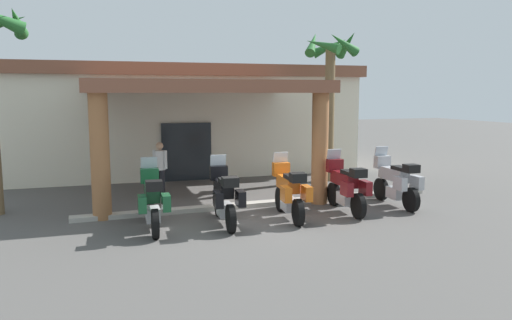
{
  "coord_description": "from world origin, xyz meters",
  "views": [
    {
      "loc": [
        -3.84,
        -11.44,
        3.17
      ],
      "look_at": [
        1.2,
        2.17,
        1.2
      ],
      "focal_mm": 34.78,
      "sensor_mm": 36.0,
      "label": 1
    }
  ],
  "objects_px": {
    "palm_tree_near_portico": "(330,74)",
    "motorcycle_silver": "(396,181)",
    "motel_building": "(174,117)",
    "motorcycle_green": "(152,200)",
    "motorcycle_maroon": "(346,186)",
    "motorcycle_orange": "(289,191)",
    "motorcycle_black": "(225,196)",
    "pedestrian": "(160,165)"
  },
  "relations": [
    {
      "from": "motel_building",
      "to": "palm_tree_near_portico",
      "type": "relative_size",
      "value": 2.7
    },
    {
      "from": "motorcycle_black",
      "to": "motorcycle_maroon",
      "type": "bearing_deg",
      "value": -82.52
    },
    {
      "from": "palm_tree_near_portico",
      "to": "motorcycle_silver",
      "type": "bearing_deg",
      "value": -92.42
    },
    {
      "from": "motorcycle_maroon",
      "to": "motorcycle_silver",
      "type": "height_order",
      "value": "same"
    },
    {
      "from": "motel_building",
      "to": "motorcycle_maroon",
      "type": "bearing_deg",
      "value": -70.28
    },
    {
      "from": "pedestrian",
      "to": "motorcycle_silver",
      "type": "bearing_deg",
      "value": -72.83
    },
    {
      "from": "motel_building",
      "to": "pedestrian",
      "type": "bearing_deg",
      "value": -102.98
    },
    {
      "from": "motorcycle_maroon",
      "to": "motorcycle_green",
      "type": "bearing_deg",
      "value": 95.15
    },
    {
      "from": "motorcycle_maroon",
      "to": "pedestrian",
      "type": "height_order",
      "value": "pedestrian"
    },
    {
      "from": "motorcycle_green",
      "to": "motorcycle_orange",
      "type": "distance_m",
      "value": 3.41
    },
    {
      "from": "motel_building",
      "to": "motorcycle_maroon",
      "type": "xyz_separation_m",
      "value": [
        2.79,
        -9.14,
        -1.47
      ]
    },
    {
      "from": "motorcycle_maroon",
      "to": "pedestrian",
      "type": "distance_m",
      "value": 5.71
    },
    {
      "from": "motorcycle_green",
      "to": "motorcycle_silver",
      "type": "bearing_deg",
      "value": -84.59
    },
    {
      "from": "motel_building",
      "to": "motorcycle_green",
      "type": "relative_size",
      "value": 6.64
    },
    {
      "from": "motorcycle_maroon",
      "to": "pedestrian",
      "type": "bearing_deg",
      "value": 54.89
    },
    {
      "from": "motorcycle_maroon",
      "to": "motorcycle_black",
      "type": "bearing_deg",
      "value": 97.3
    },
    {
      "from": "motorcycle_orange",
      "to": "pedestrian",
      "type": "relative_size",
      "value": 1.31
    },
    {
      "from": "pedestrian",
      "to": "motorcycle_orange",
      "type": "bearing_deg",
      "value": -97.86
    },
    {
      "from": "motorcycle_black",
      "to": "pedestrian",
      "type": "distance_m",
      "value": 3.94
    },
    {
      "from": "motorcycle_silver",
      "to": "pedestrian",
      "type": "relative_size",
      "value": 1.32
    },
    {
      "from": "palm_tree_near_portico",
      "to": "motorcycle_green",
      "type": "bearing_deg",
      "value": -148.07
    },
    {
      "from": "motorcycle_maroon",
      "to": "palm_tree_near_portico",
      "type": "height_order",
      "value": "palm_tree_near_portico"
    },
    {
      "from": "motorcycle_silver",
      "to": "motorcycle_maroon",
      "type": "bearing_deg",
      "value": 99.34
    },
    {
      "from": "motorcycle_maroon",
      "to": "motorcycle_silver",
      "type": "bearing_deg",
      "value": -78.91
    },
    {
      "from": "motorcycle_black",
      "to": "pedestrian",
      "type": "xyz_separation_m",
      "value": [
        -0.9,
        3.83,
        0.27
      ]
    },
    {
      "from": "motorcycle_orange",
      "to": "motel_building",
      "type": "bearing_deg",
      "value": 14.19
    },
    {
      "from": "motorcycle_orange",
      "to": "palm_tree_near_portico",
      "type": "relative_size",
      "value": 0.41
    },
    {
      "from": "motel_building",
      "to": "motorcycle_black",
      "type": "height_order",
      "value": "motel_building"
    },
    {
      "from": "motel_building",
      "to": "motorcycle_maroon",
      "type": "distance_m",
      "value": 9.67
    },
    {
      "from": "motorcycle_black",
      "to": "motel_building",
      "type": "bearing_deg",
      "value": 2.19
    },
    {
      "from": "motorcycle_black",
      "to": "motorcycle_silver",
      "type": "xyz_separation_m",
      "value": [
        5.11,
        0.24,
        0.0
      ]
    },
    {
      "from": "motorcycle_green",
      "to": "motorcycle_maroon",
      "type": "height_order",
      "value": "same"
    },
    {
      "from": "motorcycle_green",
      "to": "motorcycle_orange",
      "type": "bearing_deg",
      "value": -88.06
    },
    {
      "from": "motorcycle_black",
      "to": "motorcycle_orange",
      "type": "bearing_deg",
      "value": -84.36
    },
    {
      "from": "motorcycle_orange",
      "to": "motorcycle_black",
      "type": "bearing_deg",
      "value": 97.11
    },
    {
      "from": "motel_building",
      "to": "motorcycle_silver",
      "type": "distance_m",
      "value": 10.15
    },
    {
      "from": "motorcycle_maroon",
      "to": "pedestrian",
      "type": "xyz_separation_m",
      "value": [
        -4.31,
        3.74,
        0.27
      ]
    },
    {
      "from": "motel_building",
      "to": "palm_tree_near_portico",
      "type": "distance_m",
      "value": 6.85
    },
    {
      "from": "motorcycle_black",
      "to": "motorcycle_silver",
      "type": "bearing_deg",
      "value": -81.25
    },
    {
      "from": "motorcycle_orange",
      "to": "motorcycle_maroon",
      "type": "bearing_deg",
      "value": -79.22
    },
    {
      "from": "motorcycle_black",
      "to": "palm_tree_near_portico",
      "type": "xyz_separation_m",
      "value": [
        5.29,
        4.51,
        3.13
      ]
    },
    {
      "from": "palm_tree_near_portico",
      "to": "motorcycle_orange",
      "type": "bearing_deg",
      "value": -128.46
    }
  ]
}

